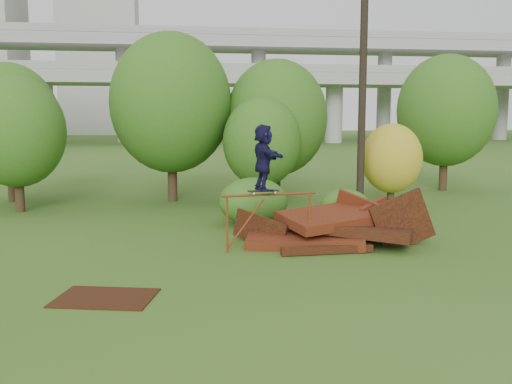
{
  "coord_description": "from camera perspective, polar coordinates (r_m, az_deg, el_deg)",
  "views": [
    {
      "loc": [
        -2.9,
        -12.22,
        3.53
      ],
      "look_at": [
        -0.8,
        2.0,
        1.6
      ],
      "focal_mm": 40.0,
      "sensor_mm": 36.0,
      "label": 1
    }
  ],
  "objects": [
    {
      "name": "ground",
      "position": [
        13.05,
        4.81,
        -8.08
      ],
      "size": [
        240.0,
        240.0,
        0.0
      ],
      "primitive_type": "plane",
      "color": "#2D5116",
      "rests_on": "ground"
    },
    {
      "name": "utility_pole",
      "position": [
        21.86,
        10.66,
        12.24
      ],
      "size": [
        1.4,
        0.28,
        10.51
      ],
      "color": "black",
      "rests_on": "ground"
    },
    {
      "name": "flat_plate",
      "position": [
        11.65,
        -14.85,
        -10.19
      ],
      "size": [
        2.13,
        1.74,
        0.03
      ],
      "primitive_type": "cube",
      "rotation": [
        0.0,
        0.0,
        -0.24
      ],
      "color": "#33180B",
      "rests_on": "ground"
    },
    {
      "name": "tree_5",
      "position": [
        28.27,
        18.46,
        7.72
      ],
      "size": [
        4.53,
        4.53,
        6.37
      ],
      "color": "black",
      "rests_on": "ground"
    },
    {
      "name": "skater",
      "position": [
        14.75,
        0.76,
        3.47
      ],
      "size": [
        0.81,
        1.66,
        1.72
      ],
      "primitive_type": "imported",
      "rotation": [
        0.0,
        0.0,
        1.77
      ],
      "color": "#141238",
      "rests_on": "skateboard"
    },
    {
      "name": "tree_1",
      "position": [
        23.72,
        -8.5,
        8.79
      ],
      "size": [
        4.96,
        4.96,
        6.89
      ],
      "color": "black",
      "rests_on": "ground"
    },
    {
      "name": "shrub_left",
      "position": [
        18.45,
        -0.27,
        -0.94
      ],
      "size": [
        2.24,
        2.06,
        1.55
      ],
      "primitive_type": "ellipsoid",
      "color": "#1E5015",
      "rests_on": "ground"
    },
    {
      "name": "shrub_right",
      "position": [
        18.6,
        8.9,
        -1.53
      ],
      "size": [
        1.67,
        1.53,
        1.18
      ],
      "primitive_type": "ellipsoid",
      "color": "#1E5015",
      "rests_on": "ground"
    },
    {
      "name": "tree_3",
      "position": [
        24.08,
        2.08,
        7.42
      ],
      "size": [
        4.23,
        4.23,
        5.87
      ],
      "color": "black",
      "rests_on": "ground"
    },
    {
      "name": "freeway_overpass",
      "position": [
        75.5,
        -6.32,
        12.77
      ],
      "size": [
        160.0,
        15.0,
        13.7
      ],
      "color": "gray",
      "rests_on": "ground"
    },
    {
      "name": "tree_4",
      "position": [
        22.73,
        13.42,
        3.28
      ],
      "size": [
        2.34,
        2.34,
        3.23
      ],
      "color": "black",
      "rests_on": "ground"
    },
    {
      "name": "tree_2",
      "position": [
        22.12,
        0.58,
        5.04
      ],
      "size": [
        3.03,
        3.03,
        4.27
      ],
      "color": "black",
      "rests_on": "ground"
    },
    {
      "name": "tree_0",
      "position": [
        22.57,
        -22.86,
        5.57
      ],
      "size": [
        3.53,
        3.53,
        4.99
      ],
      "color": "black",
      "rests_on": "ground"
    },
    {
      "name": "building_right",
      "position": [
        115.45,
        -15.26,
        12.6
      ],
      "size": [
        14.0,
        14.0,
        28.0
      ],
      "primitive_type": "cube",
      "color": "#9E9E99",
      "rests_on": "ground"
    },
    {
      "name": "grind_rail",
      "position": [
        14.95,
        1.33,
        -1.67
      ],
      "size": [
        2.56,
        0.42,
        1.51
      ],
      "color": "maroon",
      "rests_on": "ground"
    },
    {
      "name": "skateboard",
      "position": [
        14.84,
        0.76,
        0.1
      ],
      "size": [
        0.83,
        0.33,
        0.08
      ],
      "rotation": [
        0.0,
        0.0,
        0.14
      ],
      "color": "black",
      "rests_on": "grind_rail"
    },
    {
      "name": "tree_6",
      "position": [
        25.34,
        -23.51,
        6.57
      ],
      "size": [
        4.06,
        4.06,
        5.67
      ],
      "color": "black",
      "rests_on": "ground"
    },
    {
      "name": "scrap_pile",
      "position": [
        15.96,
        7.55,
        -3.68
      ],
      "size": [
        5.48,
        3.37,
        1.88
      ],
      "color": "#43150C",
      "rests_on": "ground"
    }
  ]
}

